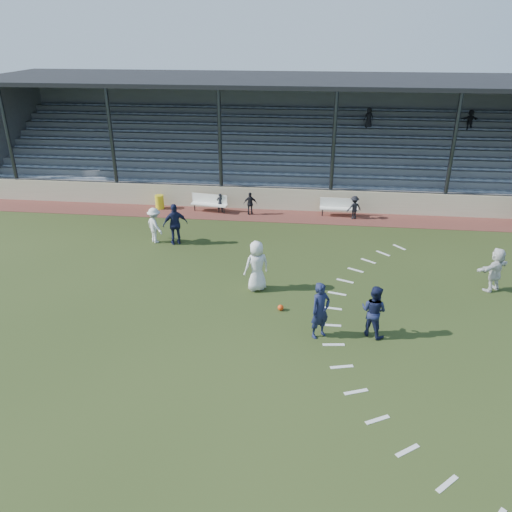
{
  "coord_description": "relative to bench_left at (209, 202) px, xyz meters",
  "views": [
    {
      "loc": [
        1.99,
        -14.58,
        9.25
      ],
      "look_at": [
        0.0,
        2.5,
        1.3
      ],
      "focal_mm": 35.0,
      "sensor_mm": 36.0,
      "label": 1
    }
  ],
  "objects": [
    {
      "name": "ground",
      "position": [
        3.51,
        -10.76,
        -0.58
      ],
      "size": [
        90.0,
        90.0,
        0.0
      ],
      "primitive_type": "plane",
      "color": "#283616",
      "rests_on": "ground"
    },
    {
      "name": "cinder_track",
      "position": [
        3.51,
        -0.26,
        -0.57
      ],
      "size": [
        34.0,
        2.0,
        0.02
      ],
      "primitive_type": "cube",
      "color": "#5C2B24",
      "rests_on": "ground"
    },
    {
      "name": "retaining_wall",
      "position": [
        3.51,
        0.79,
        0.02
      ],
      "size": [
        34.0,
        0.18,
        1.2
      ],
      "primitive_type": "cube",
      "color": "beige",
      "rests_on": "ground"
    },
    {
      "name": "bench_left",
      "position": [
        0.0,
        0.0,
        0.0
      ],
      "size": [
        2.04,
        0.76,
        0.95
      ],
      "rotation": [
        0.0,
        0.0,
        -0.16
      ],
      "color": "white",
      "rests_on": "cinder_track"
    },
    {
      "name": "bench_right",
      "position": [
        6.97,
        0.13,
        0.0
      ],
      "size": [
        2.0,
        0.46,
        0.95
      ],
      "rotation": [
        0.0,
        0.0,
        -0.01
      ],
      "color": "white",
      "rests_on": "cinder_track"
    },
    {
      "name": "trash_bin",
      "position": [
        -2.84,
        0.14,
        -0.18
      ],
      "size": [
        0.48,
        0.48,
        0.76
      ],
      "primitive_type": "cylinder",
      "color": "yellow",
      "rests_on": "cinder_track"
    },
    {
      "name": "football",
      "position": [
        4.6,
        -9.96,
        -0.48
      ],
      "size": [
        0.21,
        0.21,
        0.21
      ],
      "primitive_type": "sphere",
      "color": "red",
      "rests_on": "ground"
    },
    {
      "name": "player_white_lead",
      "position": [
        3.56,
        -8.5,
        0.41
      ],
      "size": [
        1.16,
        1.02,
        1.99
      ],
      "primitive_type": "imported",
      "rotation": [
        0.0,
        0.0,
        3.64
      ],
      "color": "silver",
      "rests_on": "ground"
    },
    {
      "name": "player_navy_lead",
      "position": [
        5.96,
        -11.44,
        0.38
      ],
      "size": [
        0.84,
        0.8,
        1.93
      ],
      "primitive_type": "imported",
      "rotation": [
        0.0,
        0.0,
        0.67
      ],
      "color": "#161C3D",
      "rests_on": "ground"
    },
    {
      "name": "player_navy_mid",
      "position": [
        7.67,
        -11.16,
        0.31
      ],
      "size": [
        1.1,
        1.04,
        1.79
      ],
      "primitive_type": "imported",
      "rotation": [
        0.0,
        0.0,
        2.58
      ],
      "color": "#161C3D",
      "rests_on": "ground"
    },
    {
      "name": "player_white_wing",
      "position": [
        -1.68,
        -4.43,
        0.25
      ],
      "size": [
        1.21,
        1.2,
        1.67
      ],
      "primitive_type": "imported",
      "rotation": [
        0.0,
        0.0,
        2.38
      ],
      "color": "silver",
      "rests_on": "ground"
    },
    {
      "name": "player_navy_wing",
      "position": [
        -0.66,
        -4.53,
        0.39
      ],
      "size": [
        1.23,
        0.94,
        1.95
      ],
      "primitive_type": "imported",
      "rotation": [
        0.0,
        0.0,
        3.61
      ],
      "color": "#161C3D",
      "rests_on": "ground"
    },
    {
      "name": "player_white_back",
      "position": [
        12.55,
        -7.5,
        0.29
      ],
      "size": [
        1.61,
        1.36,
        1.74
      ],
      "primitive_type": "imported",
      "rotation": [
        0.0,
        0.0,
        3.77
      ],
      "color": "silver",
      "rests_on": "ground"
    },
    {
      "name": "sub_left_near",
      "position": [
        0.59,
        -0.02,
        -0.04
      ],
      "size": [
        0.4,
        0.28,
        1.05
      ],
      "primitive_type": "imported",
      "rotation": [
        0.0,
        0.0,
        3.22
      ],
      "color": "black",
      "rests_on": "cinder_track"
    },
    {
      "name": "sub_left_far",
      "position": [
        2.27,
        -0.22,
        0.05
      ],
      "size": [
        0.75,
        0.38,
        1.22
      ],
      "primitive_type": "imported",
      "rotation": [
        0.0,
        0.0,
        3.26
      ],
      "color": "black",
      "rests_on": "cinder_track"
    },
    {
      "name": "sub_right",
      "position": [
        7.74,
        -0.22,
        0.05
      ],
      "size": [
        0.91,
        0.74,
        1.23
      ],
      "primitive_type": "imported",
      "rotation": [
        0.0,
        0.0,
        3.56
      ],
      "color": "black",
      "rests_on": "cinder_track"
    },
    {
      "name": "grandstand",
      "position": [
        3.52,
        5.5,
        1.62
      ],
      "size": [
        34.6,
        9.0,
        6.61
      ],
      "color": "slate",
      "rests_on": "ground"
    },
    {
      "name": "penalty_arc",
      "position": [
        7.63,
        -10.76,
        -0.58
      ],
      "size": [
        3.89,
        14.63,
        0.01
      ],
      "color": "silver",
      "rests_on": "ground"
    }
  ]
}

